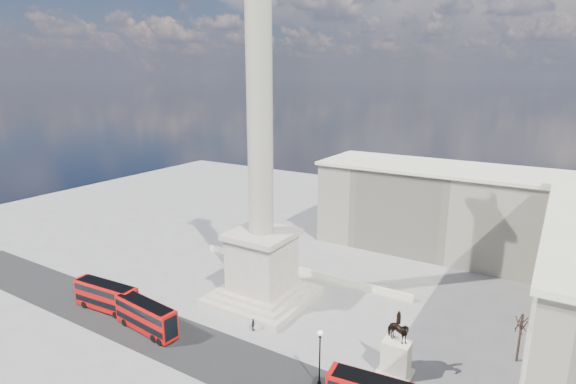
# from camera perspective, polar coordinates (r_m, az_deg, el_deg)

# --- Properties ---
(ground) EXTENTS (180.00, 180.00, 0.00)m
(ground) POSITION_cam_1_polar(r_m,az_deg,el_deg) (67.13, -5.77, -15.01)
(ground) COLOR gray
(ground) RESTS_ON ground
(asphalt_road) EXTENTS (120.00, 9.00, 0.01)m
(asphalt_road) POSITION_cam_1_polar(r_m,az_deg,el_deg) (57.85, -7.96, -20.36)
(asphalt_road) COLOR #252525
(asphalt_road) RESTS_ON ground
(nelsons_column) EXTENTS (14.00, 14.00, 49.85)m
(nelsons_column) POSITION_cam_1_polar(r_m,az_deg,el_deg) (65.68, -3.40, -3.34)
(nelsons_column) COLOR #C0B2A0
(nelsons_column) RESTS_ON ground
(balustrade_wall) EXTENTS (40.00, 0.60, 1.10)m
(balustrade_wall) POSITION_cam_1_polar(r_m,az_deg,el_deg) (78.76, 1.39, -9.87)
(balustrade_wall) COLOR beige
(balustrade_wall) RESTS_ON ground
(building_northeast) EXTENTS (51.00, 17.00, 16.60)m
(building_northeast) POSITION_cam_1_polar(r_m,az_deg,el_deg) (90.98, 20.28, -2.22)
(building_northeast) COLOR #B8B097
(building_northeast) RESTS_ON ground
(red_bus_a) EXTENTS (10.67, 3.21, 4.26)m
(red_bus_a) POSITION_cam_1_polar(r_m,az_deg,el_deg) (71.37, -22.04, -12.17)
(red_bus_a) COLOR #BA0B09
(red_bus_a) RESTS_ON ground
(red_bus_b) EXTENTS (10.55, 3.37, 4.21)m
(red_bus_b) POSITION_cam_1_polar(r_m,az_deg,el_deg) (64.34, -17.56, -14.79)
(red_bus_b) COLOR #BA0B09
(red_bus_b) RESTS_ON ground
(victorian_lamp) EXTENTS (0.59, 0.59, 6.86)m
(victorian_lamp) POSITION_cam_1_polar(r_m,az_deg,el_deg) (51.24, 4.05, -19.84)
(victorian_lamp) COLOR black
(victorian_lamp) RESTS_ON ground
(equestrian_statue) EXTENTS (3.78, 2.83, 7.93)m
(equestrian_statue) POSITION_cam_1_polar(r_m,az_deg,el_deg) (55.00, 13.60, -19.24)
(equestrian_statue) COLOR beige
(equestrian_statue) RESTS_ON ground
(bare_tree_near) EXTENTS (1.61, 1.61, 7.03)m
(bare_tree_near) POSITION_cam_1_polar(r_m,az_deg,el_deg) (53.20, 30.47, -18.65)
(bare_tree_near) COLOR #332319
(bare_tree_near) RESTS_ON ground
(bare_tree_mid) EXTENTS (1.71, 1.71, 6.47)m
(bare_tree_mid) POSITION_cam_1_polar(r_m,az_deg,el_deg) (60.89, 27.55, -14.49)
(bare_tree_mid) COLOR #332319
(bare_tree_mid) RESTS_ON ground
(pedestrian_walking) EXTENTS (0.75, 0.64, 1.72)m
(pedestrian_walking) POSITION_cam_1_polar(r_m,az_deg,el_deg) (53.47, 8.52, -22.51)
(pedestrian_walking) COLOR black
(pedestrian_walking) RESTS_ON ground
(pedestrian_crossing) EXTENTS (0.70, 1.11, 1.75)m
(pedestrian_crossing) POSITION_cam_1_polar(r_m,az_deg,el_deg) (62.49, -4.45, -16.45)
(pedestrian_crossing) COLOR black
(pedestrian_crossing) RESTS_ON ground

